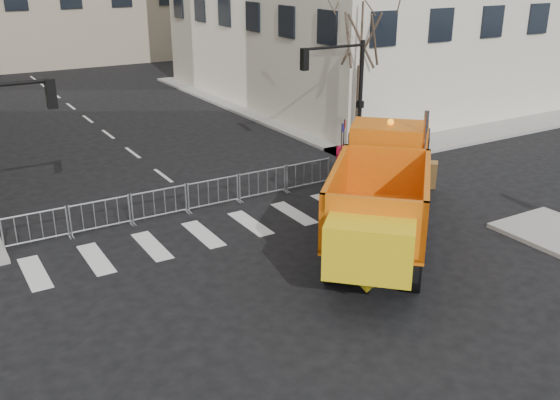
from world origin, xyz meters
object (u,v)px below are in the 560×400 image
cop_b (371,164)px  plow_truck (382,193)px  cop_a (367,161)px  cop_c (353,165)px  newspaper_box (343,159)px

cop_b → plow_truck: bearing=65.0°
cop_a → cop_b: (0.00, -0.30, -0.06)m
plow_truck → cop_a: bearing=9.5°
plow_truck → cop_c: plow_truck is taller
newspaper_box → plow_truck: bearing=-139.5°
cop_c → cop_b: bearing=143.0°
plow_truck → cop_c: bearing=15.4°
plow_truck → newspaper_box: 7.40m
plow_truck → cop_a: size_ratio=5.63×
cop_c → newspaper_box: cop_c is taller
cop_a → cop_b: cop_a is taller
plow_truck → cop_c: size_ratio=5.36×
cop_b → cop_c: 0.91m
cop_b → newspaper_box: size_ratio=1.46×
newspaper_box → cop_a: bearing=-96.0°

